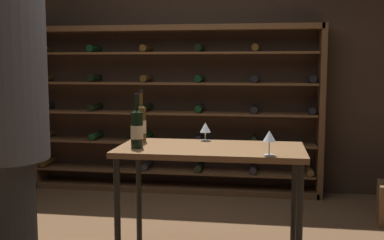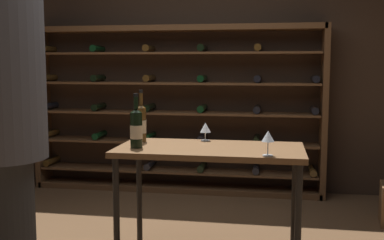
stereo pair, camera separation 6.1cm
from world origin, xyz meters
TOP-DOWN VIEW (x-y plane):
  - back_wall at (0.00, 2.06)m, footprint 5.96×0.10m
  - wine_rack at (-0.32, 1.85)m, footprint 3.26×0.32m
  - tasting_table at (0.33, -0.03)m, footprint 1.30×0.65m
  - person_host_in_suit at (-0.75, -0.83)m, footprint 0.50×0.50m
  - wine_bottle_black_capsule at (-0.17, -0.14)m, footprint 0.09×0.09m
  - wine_bottle_green_slim at (-0.20, 0.11)m, footprint 0.07×0.07m
  - wine_glass_stemmed_center at (0.74, -0.29)m, footprint 0.08×0.08m
  - wine_glass_stemmed_left at (0.26, 0.23)m, footprint 0.08×0.08m

SIDE VIEW (x-z plane):
  - tasting_table at x=0.33m, z-range 0.34..1.18m
  - wine_rack at x=-0.32m, z-range -0.01..1.83m
  - wine_glass_stemmed_left at x=0.26m, z-range 0.87..1.01m
  - wine_glass_stemmed_center at x=0.74m, z-range 0.88..1.04m
  - wine_bottle_black_capsule at x=-0.17m, z-range 0.79..1.17m
  - wine_bottle_green_slim at x=-0.20m, z-range 0.79..1.18m
  - person_host_in_suit at x=-0.75m, z-range 0.11..2.14m
  - back_wall at x=0.00m, z-range 0.00..2.88m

